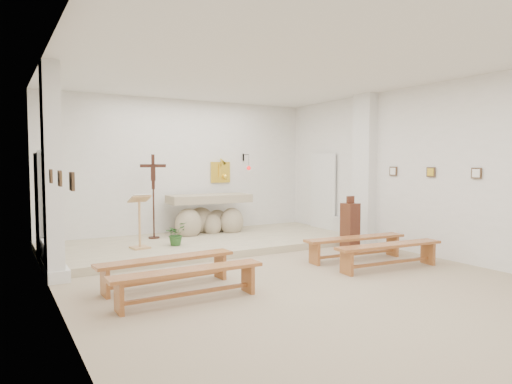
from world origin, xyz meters
TOP-DOWN VIEW (x-y plane):
  - ground at (0.00, 0.00)m, footprint 7.00×10.00m
  - wall_left at (-3.49, 0.00)m, footprint 0.02×10.00m
  - wall_right at (3.49, 0.00)m, footprint 0.02×10.00m
  - wall_back at (0.00, 4.99)m, footprint 7.00×0.02m
  - ceiling at (0.00, 0.00)m, footprint 7.00×10.00m
  - sanctuary_platform at (0.00, 3.50)m, footprint 6.98×3.00m
  - pilaster_left at (-3.37, 2.00)m, footprint 0.26×0.55m
  - pilaster_right at (3.37, 2.00)m, footprint 0.26×0.55m
  - gold_wall_relief at (1.05, 4.96)m, footprint 0.55×0.04m
  - sanctuary_lamp at (1.75, 4.71)m, footprint 0.11×0.36m
  - station_frame_left_front at (-3.47, -0.80)m, footprint 0.03×0.20m
  - station_frame_left_mid at (-3.47, 0.20)m, footprint 0.03×0.20m
  - station_frame_left_rear at (-3.47, 1.20)m, footprint 0.03×0.20m
  - station_frame_right_front at (3.47, -0.80)m, footprint 0.03×0.20m
  - station_frame_right_mid at (3.47, 0.20)m, footprint 0.03×0.20m
  - station_frame_right_rear at (3.47, 1.20)m, footprint 0.03×0.20m
  - radiator_left at (-3.43, 2.70)m, footprint 0.10×0.85m
  - radiator_right at (3.43, 2.70)m, footprint 0.10×0.85m
  - altar at (0.44, 4.40)m, footprint 2.07×0.95m
  - lectern at (-1.62, 3.21)m, footprint 0.45×0.39m
  - crucifix_stand at (-0.99, 4.30)m, footprint 0.58×0.26m
  - potted_plant at (-0.86, 3.19)m, footprint 0.58×0.56m
  - donation_pedestal at (2.57, 1.58)m, footprint 0.34×0.34m
  - bench_left_front at (-1.92, 0.69)m, footprint 2.19×0.49m
  - bench_right_front at (1.92, 0.69)m, footprint 2.20×0.54m
  - bench_left_second at (-1.92, -0.20)m, footprint 2.18×0.36m
  - bench_right_second at (1.92, -0.20)m, footprint 2.20×0.52m

SIDE VIEW (x-z plane):
  - ground at x=0.00m, z-range 0.00..0.00m
  - sanctuary_platform at x=0.00m, z-range 0.00..0.15m
  - radiator_left at x=-3.43m, z-range 0.01..0.53m
  - radiator_right at x=3.43m, z-range 0.01..0.53m
  - bench_left_front at x=-1.92m, z-range 0.12..0.58m
  - bench_right_front at x=1.92m, z-range 0.12..0.58m
  - bench_left_second at x=-1.92m, z-range 0.12..0.58m
  - bench_right_second at x=1.92m, z-range 0.12..0.58m
  - potted_plant at x=-0.86m, z-range 0.15..0.64m
  - donation_pedestal at x=2.57m, z-range -0.07..1.11m
  - altar at x=0.44m, z-range 0.03..1.08m
  - lectern at x=-1.62m, z-range 0.14..1.28m
  - crucifix_stand at x=-0.99m, z-range 0.30..2.25m
  - gold_wall_relief at x=1.05m, z-range 1.38..1.92m
  - station_frame_left_front at x=-3.47m, z-range 1.62..1.82m
  - station_frame_left_mid at x=-3.47m, z-range 1.62..1.82m
  - station_frame_left_rear at x=-3.47m, z-range 1.62..1.82m
  - station_frame_right_front at x=3.47m, z-range 1.62..1.82m
  - station_frame_right_mid at x=3.47m, z-range 1.62..1.82m
  - station_frame_right_rear at x=3.47m, z-range 1.62..1.82m
  - wall_left at x=-3.49m, z-range 0.00..3.50m
  - wall_right at x=3.49m, z-range 0.00..3.50m
  - wall_back at x=0.00m, z-range 0.00..3.50m
  - pilaster_left at x=-3.37m, z-range 0.00..3.50m
  - pilaster_right at x=3.37m, z-range 0.00..3.50m
  - sanctuary_lamp at x=1.75m, z-range 1.59..2.03m
  - ceiling at x=0.00m, z-range 3.48..3.50m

